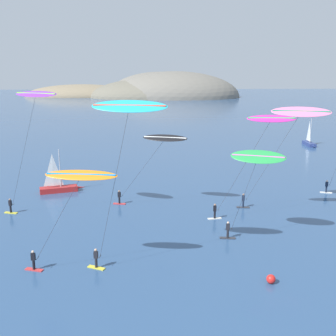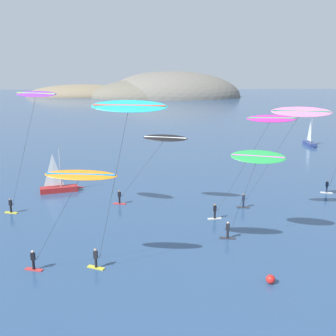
% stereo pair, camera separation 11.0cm
% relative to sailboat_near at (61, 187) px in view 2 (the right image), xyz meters
% --- Properties ---
extents(headland_island, '(119.54, 53.44, 27.78)m').
position_rel_sailboat_near_xyz_m(headland_island, '(17.95, 181.61, -0.64)').
color(headland_island, slate).
rests_on(headland_island, ground).
extents(sailboat_near, '(5.94, 2.64, 5.70)m').
position_rel_sailboat_near_xyz_m(sailboat_near, '(0.00, 0.00, 0.00)').
color(sailboat_near, '#B22323').
rests_on(sailboat_near, ground).
extents(sailboat_far, '(1.56, 5.91, 5.70)m').
position_rel_sailboat_near_xyz_m(sailboat_far, '(45.48, 30.74, 0.00)').
color(sailboat_far, navy).
rests_on(sailboat_far, ground).
extents(kitesurfer_purple, '(7.62, 4.45, 13.70)m').
position_rel_sailboat_near_xyz_m(kitesurfer_purple, '(-0.15, -10.25, 11.65)').
color(kitesurfer_purple, yellow).
rests_on(kitesurfer_purple, ground).
extents(kitesurfer_cyan, '(6.68, 2.43, 13.67)m').
position_rel_sailboat_near_xyz_m(kitesurfer_cyan, '(9.73, -22.75, 11.59)').
color(kitesurfer_cyan, yellow).
rests_on(kitesurfer_cyan, ground).
extents(kitesurfer_green, '(5.66, 3.04, 8.72)m').
position_rel_sailboat_near_xyz_m(kitesurfer_green, '(21.03, -17.47, 6.95)').
color(kitesurfer_green, '#2D2D33').
rests_on(kitesurfer_green, ground).
extents(kitesurfer_pink, '(9.47, 3.49, 11.87)m').
position_rel_sailboat_near_xyz_m(kitesurfer_pink, '(27.59, -9.31, 10.01)').
color(kitesurfer_pink, '#2D2D33').
rests_on(kitesurfer_pink, ground).
extents(kitesurfer_black, '(8.81, 3.33, 8.64)m').
position_rel_sailboat_near_xyz_m(kitesurfer_black, '(12.86, -7.16, 6.90)').
color(kitesurfer_black, red).
rests_on(kitesurfer_black, ground).
extents(kitesurfer_orange, '(7.86, 2.04, 8.42)m').
position_rel_sailboat_near_xyz_m(kitesurfer_orange, '(5.84, -22.80, 6.73)').
color(kitesurfer_orange, red).
rests_on(kitesurfer_orange, ground).
extents(kitesurfer_magenta, '(8.75, 1.67, 11.30)m').
position_rel_sailboat_near_xyz_m(kitesurfer_magenta, '(23.39, -11.84, 9.19)').
color(kitesurfer_magenta, silver).
rests_on(kitesurfer_magenta, ground).
extents(marker_buoy, '(0.70, 0.70, 0.70)m').
position_rel_sailboat_near_xyz_m(marker_buoy, '(20.48, -25.39, -0.29)').
color(marker_buoy, red).
rests_on(marker_buoy, ground).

